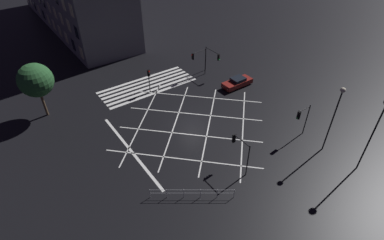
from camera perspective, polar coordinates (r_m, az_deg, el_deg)
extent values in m
plane|color=black|center=(35.20, 0.00, -0.73)|extent=(200.00, 200.00, 0.00)
cube|color=silver|center=(41.19, -6.93, 5.20)|extent=(13.38, 0.50, 0.01)
cube|color=silver|center=(41.88, -7.55, 5.72)|extent=(13.38, 0.50, 0.01)
cube|color=silver|center=(42.57, -8.14, 6.22)|extent=(13.38, 0.50, 0.01)
cube|color=silver|center=(43.27, -8.72, 6.71)|extent=(13.38, 0.50, 0.01)
cube|color=silver|center=(43.98, -9.29, 7.18)|extent=(13.38, 0.50, 0.01)
cube|color=silver|center=(44.69, -9.83, 7.64)|extent=(13.38, 0.50, 0.01)
cube|color=silver|center=(36.45, -9.26, 0.23)|extent=(11.66, 11.66, 0.01)
cube|color=silver|center=(40.01, 1.40, 4.43)|extent=(11.66, 11.66, 0.01)
cube|color=silver|center=(35.51, -3.16, -0.40)|extent=(11.66, 11.66, 0.01)
cube|color=silver|center=(36.77, 0.51, 1.15)|extent=(11.66, 11.66, 0.01)
cube|color=silver|center=(35.00, 3.20, -1.05)|extent=(11.66, 11.66, 0.01)
cube|color=silver|center=(33.68, -0.55, -2.76)|extent=(11.66, 11.66, 0.01)
cube|color=silver|center=(34.93, 9.67, -1.69)|extent=(11.66, 11.66, 0.01)
cube|color=silver|center=(30.79, -1.83, -7.43)|extent=(11.66, 11.66, 0.01)
cube|color=silver|center=(32.33, -11.58, -5.72)|extent=(0.30, 13.38, 0.01)
cube|color=beige|center=(82.11, -28.36, 19.21)|extent=(0.06, 1.40, 1.80)
cube|color=black|center=(78.50, -27.78, 18.70)|extent=(0.06, 1.40, 1.80)
cube|color=beige|center=(74.90, -27.13, 18.14)|extent=(0.06, 1.40, 1.80)
cube|color=black|center=(71.32, -26.43, 17.52)|extent=(0.06, 1.40, 1.80)
cube|color=beige|center=(67.76, -25.66, 16.84)|extent=(0.06, 1.40, 1.80)
cube|color=beige|center=(64.22, -24.81, 16.07)|extent=(0.06, 1.40, 1.80)
cube|color=beige|center=(60.71, -23.87, 15.22)|extent=(0.06, 1.40, 1.80)
cube|color=beige|center=(57.23, -22.83, 14.25)|extent=(0.06, 1.40, 1.80)
cube|color=black|center=(53.79, -21.66, 13.16)|extent=(0.06, 1.40, 1.80)
cube|color=beige|center=(50.39, -20.34, 11.91)|extent=(0.06, 1.40, 1.80)
cube|color=black|center=(66.90, -26.43, 19.39)|extent=(0.06, 1.40, 1.80)
cube|color=beige|center=(63.31, -25.59, 18.76)|extent=(0.06, 1.40, 1.80)
cube|color=beige|center=(59.74, -24.67, 18.05)|extent=(0.06, 1.40, 1.80)
cube|color=beige|center=(56.20, -23.63, 17.25)|extent=(0.06, 1.40, 1.80)
cube|color=beige|center=(52.70, -22.47, 16.33)|extent=(0.06, 1.40, 1.80)
cube|color=black|center=(49.23, -21.16, 15.28)|extent=(0.06, 1.40, 1.80)
cube|color=beige|center=(51.79, -23.35, 19.63)|extent=(0.06, 1.40, 1.80)
cube|color=beige|center=(48.25, -22.04, 18.80)|extent=(0.06, 1.40, 1.80)
cylinder|color=black|center=(28.39, 10.57, -7.65)|extent=(0.11, 0.11, 3.77)
cylinder|color=black|center=(27.74, 9.47, -3.89)|extent=(0.09, 2.09, 0.09)
cube|color=black|center=(28.57, 7.95, -3.47)|extent=(0.28, 0.16, 0.90)
sphere|color=black|center=(28.44, 7.85, -2.89)|extent=(0.18, 0.18, 0.18)
sphere|color=black|center=(28.63, 7.80, -3.35)|extent=(0.18, 0.18, 0.18)
sphere|color=green|center=(28.83, 7.75, -3.81)|extent=(0.18, 0.18, 0.18)
cube|color=black|center=(28.52, 8.07, -3.56)|extent=(0.36, 0.02, 0.98)
cylinder|color=black|center=(44.68, 2.55, 11.07)|extent=(0.11, 0.11, 4.02)
cylinder|color=black|center=(43.26, 1.39, 12.91)|extent=(2.29, 0.09, 0.09)
cube|color=black|center=(42.83, 0.12, 12.00)|extent=(0.16, 0.28, 0.90)
sphere|color=red|center=(42.64, 0.00, 12.32)|extent=(0.18, 0.18, 0.18)
sphere|color=black|center=(42.77, 0.00, 11.96)|extent=(0.18, 0.18, 0.18)
sphere|color=black|center=(42.90, 0.00, 11.60)|extent=(0.18, 0.18, 0.18)
cube|color=black|center=(42.88, 0.22, 12.03)|extent=(0.02, 0.36, 0.98)
cylinder|color=black|center=(45.80, 2.63, 11.62)|extent=(0.11, 0.11, 3.84)
cylinder|color=black|center=(44.02, 3.90, 13.01)|extent=(0.09, 2.94, 0.09)
cube|color=black|center=(43.19, 5.12, 11.80)|extent=(0.28, 0.16, 0.90)
sphere|color=black|center=(42.98, 5.23, 12.11)|extent=(0.18, 0.18, 0.18)
sphere|color=black|center=(43.11, 5.21, 11.75)|extent=(0.18, 0.18, 0.18)
sphere|color=green|center=(43.24, 5.19, 11.39)|extent=(0.18, 0.18, 0.18)
cube|color=black|center=(43.25, 5.04, 11.84)|extent=(0.36, 0.02, 0.98)
cylinder|color=black|center=(34.97, 20.95, 0.08)|extent=(0.11, 0.11, 3.85)
cylinder|color=black|center=(33.34, 20.70, 1.98)|extent=(1.79, 0.09, 0.09)
cube|color=black|center=(32.94, 19.61, 0.83)|extent=(0.16, 0.28, 0.90)
sphere|color=black|center=(32.69, 19.59, 1.19)|extent=(0.18, 0.18, 0.18)
sphere|color=black|center=(32.86, 19.49, 0.77)|extent=(0.18, 0.18, 0.18)
sphere|color=green|center=(33.03, 19.38, 0.35)|extent=(0.18, 0.18, 0.18)
cube|color=black|center=(33.00, 19.70, 0.89)|extent=(0.02, 0.36, 0.98)
cylinder|color=black|center=(40.63, -8.18, 7.39)|extent=(0.11, 0.11, 3.40)
cube|color=black|center=(39.95, -8.23, 8.80)|extent=(0.28, 0.16, 0.90)
sphere|color=red|center=(39.72, -8.19, 9.12)|extent=(0.18, 0.18, 0.18)
sphere|color=black|center=(39.86, -8.15, 8.74)|extent=(0.18, 0.18, 0.18)
sphere|color=black|center=(40.01, -8.11, 8.36)|extent=(0.18, 0.18, 0.18)
cube|color=black|center=(40.02, -8.29, 8.85)|extent=(0.36, 0.02, 0.98)
cylinder|color=black|center=(32.65, 25.04, -0.40)|extent=(0.14, 0.14, 7.12)
sphere|color=#F4EAC6|center=(30.76, 26.81, 5.10)|extent=(0.51, 0.51, 0.51)
cylinder|color=black|center=(31.76, 30.83, -3.09)|extent=(0.14, 0.14, 7.59)
cylinder|color=brown|center=(39.82, -26.38, 2.86)|extent=(0.29, 0.29, 3.36)
sphere|color=#235128|center=(38.35, -27.64, 6.72)|extent=(3.90, 3.90, 3.90)
cube|color=maroon|center=(42.55, 8.61, 7.00)|extent=(4.46, 1.70, 0.67)
cube|color=black|center=(42.35, 8.79, 7.68)|extent=(1.87, 1.50, 0.43)
sphere|color=white|center=(40.94, 6.85, 5.77)|extent=(0.16, 0.16, 0.16)
sphere|color=white|center=(41.60, 5.89, 6.40)|extent=(0.16, 0.16, 0.16)
cylinder|color=black|center=(41.37, 7.86, 5.80)|extent=(0.66, 0.20, 0.66)
cylinder|color=black|center=(42.27, 6.53, 6.65)|extent=(0.66, 0.20, 0.66)
cylinder|color=black|center=(43.09, 10.61, 6.86)|extent=(0.66, 0.20, 0.66)
cylinder|color=black|center=(43.96, 9.27, 7.66)|extent=(0.66, 0.20, 0.66)
cylinder|color=#9EA0A5|center=(27.37, -8.02, -13.70)|extent=(0.05, 0.05, 1.05)
cylinder|color=#9EA0A5|center=(27.21, -4.83, -13.78)|extent=(0.05, 0.05, 1.05)
cylinder|color=#9EA0A5|center=(27.13, -1.61, -13.83)|extent=(0.05, 0.05, 1.05)
cylinder|color=#9EA0A5|center=(27.13, 1.61, -13.83)|extent=(0.05, 0.05, 1.05)
cylinder|color=#9EA0A5|center=(27.21, 4.83, -13.78)|extent=(0.05, 0.05, 1.05)
cylinder|color=#9EA0A5|center=(27.37, 8.02, -13.70)|extent=(0.05, 0.05, 1.05)
cylinder|color=#9EA0A5|center=(26.75, 0.00, -13.18)|extent=(6.06, 4.35, 0.04)
cylinder|color=#9EA0A5|center=(27.08, 0.00, -13.76)|extent=(6.06, 4.35, 0.04)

